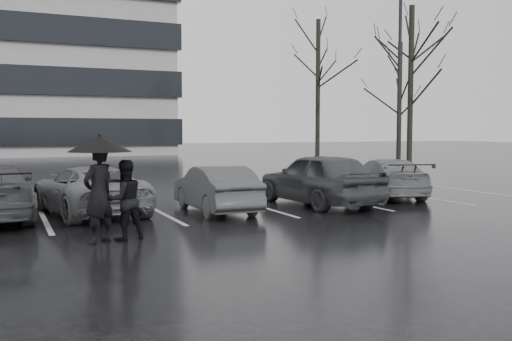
{
  "coord_description": "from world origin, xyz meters",
  "views": [
    {
      "loc": [
        -5.87,
        -11.94,
        2.09
      ],
      "look_at": [
        -0.09,
        1.0,
        1.1
      ],
      "focal_mm": 40.0,
      "sensor_mm": 36.0,
      "label": 1
    }
  ],
  "objects_px": {
    "pedestrian_left": "(99,194)",
    "tree_ne": "(399,105)",
    "car_west_b": "(89,190)",
    "tree_east": "(410,91)",
    "car_main": "(319,179)",
    "car_east": "(385,178)",
    "tree_north": "(318,93)",
    "lamp_post": "(399,93)",
    "pedestrian_right": "(125,200)",
    "car_west_a": "(216,189)"
  },
  "relations": [
    {
      "from": "pedestrian_left",
      "to": "tree_ne",
      "type": "height_order",
      "value": "tree_ne"
    },
    {
      "from": "car_west_b",
      "to": "tree_east",
      "type": "bearing_deg",
      "value": -164.68
    },
    {
      "from": "car_main",
      "to": "car_east",
      "type": "distance_m",
      "value": 3.03
    },
    {
      "from": "car_east",
      "to": "tree_north",
      "type": "xyz_separation_m",
      "value": [
        5.85,
        14.26,
        3.64
      ]
    },
    {
      "from": "tree_east",
      "to": "lamp_post",
      "type": "bearing_deg",
      "value": -137.04
    },
    {
      "from": "car_main",
      "to": "lamp_post",
      "type": "height_order",
      "value": "lamp_post"
    },
    {
      "from": "pedestrian_right",
      "to": "tree_east",
      "type": "xyz_separation_m",
      "value": [
        15.75,
        11.02,
        3.23
      ]
    },
    {
      "from": "car_main",
      "to": "car_east",
      "type": "bearing_deg",
      "value": -168.26
    },
    {
      "from": "pedestrian_right",
      "to": "tree_east",
      "type": "bearing_deg",
      "value": -156.73
    },
    {
      "from": "car_west_b",
      "to": "pedestrian_right",
      "type": "xyz_separation_m",
      "value": [
        0.14,
        -3.8,
        0.16
      ]
    },
    {
      "from": "pedestrian_left",
      "to": "lamp_post",
      "type": "bearing_deg",
      "value": 177.05
    },
    {
      "from": "pedestrian_left",
      "to": "car_west_b",
      "type": "bearing_deg",
      "value": -130.88
    },
    {
      "from": "car_east",
      "to": "pedestrian_left",
      "type": "xyz_separation_m",
      "value": [
        -9.41,
        -3.89,
        0.32
      ]
    },
    {
      "from": "lamp_post",
      "to": "pedestrian_left",
      "type": "bearing_deg",
      "value": -147.31
    },
    {
      "from": "car_east",
      "to": "car_main",
      "type": "bearing_deg",
      "value": 32.56
    },
    {
      "from": "car_east",
      "to": "tree_north",
      "type": "bearing_deg",
      "value": -95.85
    },
    {
      "from": "car_east",
      "to": "car_west_b",
      "type": "bearing_deg",
      "value": 16.22
    },
    {
      "from": "pedestrian_right",
      "to": "tree_ne",
      "type": "height_order",
      "value": "tree_ne"
    },
    {
      "from": "car_west_b",
      "to": "car_east",
      "type": "height_order",
      "value": "car_east"
    },
    {
      "from": "car_west_a",
      "to": "tree_ne",
      "type": "xyz_separation_m",
      "value": [
        15.36,
        12.18,
        2.9
      ]
    },
    {
      "from": "car_main",
      "to": "car_east",
      "type": "relative_size",
      "value": 1.05
    },
    {
      "from": "car_west_a",
      "to": "tree_ne",
      "type": "bearing_deg",
      "value": -141.04
    },
    {
      "from": "lamp_post",
      "to": "tree_north",
      "type": "xyz_separation_m",
      "value": [
        1.47,
        9.3,
        0.55
      ]
    },
    {
      "from": "car_west_a",
      "to": "pedestrian_left",
      "type": "bearing_deg",
      "value": 41.65
    },
    {
      "from": "car_east",
      "to": "pedestrian_right",
      "type": "bearing_deg",
      "value": 39.39
    },
    {
      "from": "car_main",
      "to": "car_west_a",
      "type": "relative_size",
      "value": 1.21
    },
    {
      "from": "car_west_a",
      "to": "car_east",
      "type": "height_order",
      "value": "car_east"
    },
    {
      "from": "car_west_a",
      "to": "lamp_post",
      "type": "xyz_separation_m",
      "value": [
        10.4,
        5.89,
        3.1
      ]
    },
    {
      "from": "tree_north",
      "to": "car_main",
      "type": "bearing_deg",
      "value": -120.11
    },
    {
      "from": "car_west_b",
      "to": "tree_east",
      "type": "distance_m",
      "value": 17.78
    },
    {
      "from": "pedestrian_right",
      "to": "tree_ne",
      "type": "relative_size",
      "value": 0.22
    },
    {
      "from": "pedestrian_right",
      "to": "lamp_post",
      "type": "bearing_deg",
      "value": -158.42
    },
    {
      "from": "car_west_b",
      "to": "car_east",
      "type": "xyz_separation_m",
      "value": [
        9.05,
        -0.04,
        0.0
      ]
    },
    {
      "from": "car_west_b",
      "to": "car_east",
      "type": "bearing_deg",
      "value": 170.66
    },
    {
      "from": "car_west_b",
      "to": "lamp_post",
      "type": "xyz_separation_m",
      "value": [
        13.43,
        4.92,
        3.1
      ]
    },
    {
      "from": "car_east",
      "to": "pedestrian_right",
      "type": "relative_size",
      "value": 2.72
    },
    {
      "from": "car_east",
      "to": "pedestrian_left",
      "type": "distance_m",
      "value": 10.18
    },
    {
      "from": "car_west_a",
      "to": "pedestrian_left",
      "type": "relative_size",
      "value": 1.97
    },
    {
      "from": "pedestrian_right",
      "to": "tree_east",
      "type": "relative_size",
      "value": 0.19
    },
    {
      "from": "car_main",
      "to": "car_west_b",
      "type": "relative_size",
      "value": 1.01
    },
    {
      "from": "pedestrian_right",
      "to": "tree_east",
      "type": "height_order",
      "value": "tree_east"
    },
    {
      "from": "pedestrian_right",
      "to": "lamp_post",
      "type": "height_order",
      "value": "lamp_post"
    },
    {
      "from": "car_main",
      "to": "car_west_a",
      "type": "distance_m",
      "value": 3.11
    },
    {
      "from": "car_west_a",
      "to": "pedestrian_right",
      "type": "height_order",
      "value": "pedestrian_right"
    },
    {
      "from": "lamp_post",
      "to": "tree_east",
      "type": "xyz_separation_m",
      "value": [
        2.47,
        2.3,
        0.3
      ]
    },
    {
      "from": "car_main",
      "to": "car_west_a",
      "type": "bearing_deg",
      "value": -2.72
    },
    {
      "from": "pedestrian_left",
      "to": "car_west_a",
      "type": "bearing_deg",
      "value": -174.53
    },
    {
      "from": "car_main",
      "to": "car_west_b",
      "type": "bearing_deg",
      "value": -12.49
    },
    {
      "from": "car_west_b",
      "to": "pedestrian_right",
      "type": "bearing_deg",
      "value": 83.04
    },
    {
      "from": "car_east",
      "to": "tree_ne",
      "type": "distance_m",
      "value": 14.91
    }
  ]
}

